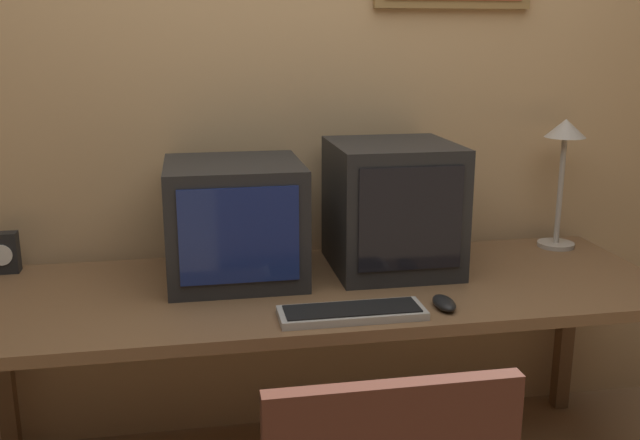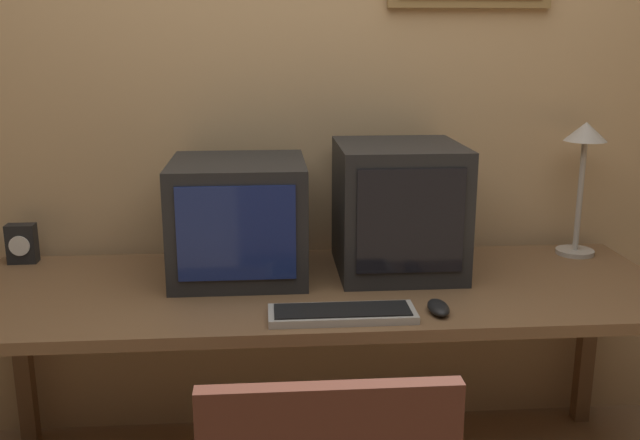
{
  "view_description": "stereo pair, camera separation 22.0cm",
  "coord_description": "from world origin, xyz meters",
  "px_view_note": "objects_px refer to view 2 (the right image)",
  "views": [
    {
      "loc": [
        -0.38,
        -1.24,
        1.47
      ],
      "look_at": [
        0.0,
        0.86,
        0.92
      ],
      "focal_mm": 40.0,
      "sensor_mm": 36.0,
      "label": 1
    },
    {
      "loc": [
        -0.17,
        -1.27,
        1.47
      ],
      "look_at": [
        0.0,
        0.86,
        0.92
      ],
      "focal_mm": 40.0,
      "sensor_mm": 36.0,
      "label": 2
    }
  ],
  "objects_px": {
    "monitor_right": "(398,208)",
    "desk_lamp": "(584,156)",
    "desk_clock": "(22,244)",
    "mouse_near_keyboard": "(438,308)",
    "keyboard_main": "(342,314)",
    "monitor_left": "(239,218)"
  },
  "relations": [
    {
      "from": "monitor_right",
      "to": "desk_lamp",
      "type": "distance_m",
      "value": 0.7
    },
    {
      "from": "desk_clock",
      "to": "mouse_near_keyboard",
      "type": "bearing_deg",
      "value": -23.3
    },
    {
      "from": "keyboard_main",
      "to": "monitor_left",
      "type": "bearing_deg",
      "value": 126.01
    },
    {
      "from": "keyboard_main",
      "to": "desk_clock",
      "type": "height_order",
      "value": "desk_clock"
    },
    {
      "from": "monitor_left",
      "to": "mouse_near_keyboard",
      "type": "distance_m",
      "value": 0.72
    },
    {
      "from": "monitor_left",
      "to": "desk_clock",
      "type": "height_order",
      "value": "monitor_left"
    },
    {
      "from": "monitor_right",
      "to": "mouse_near_keyboard",
      "type": "distance_m",
      "value": 0.45
    },
    {
      "from": "keyboard_main",
      "to": "desk_lamp",
      "type": "distance_m",
      "value": 1.11
    },
    {
      "from": "keyboard_main",
      "to": "desk_lamp",
      "type": "bearing_deg",
      "value": 30.7
    },
    {
      "from": "monitor_right",
      "to": "desk_clock",
      "type": "relative_size",
      "value": 3.11
    },
    {
      "from": "monitor_right",
      "to": "keyboard_main",
      "type": "distance_m",
      "value": 0.51
    },
    {
      "from": "monitor_left",
      "to": "monitor_right",
      "type": "bearing_deg",
      "value": 0.63
    },
    {
      "from": "monitor_left",
      "to": "desk_clock",
      "type": "relative_size",
      "value": 3.17
    },
    {
      "from": "keyboard_main",
      "to": "mouse_near_keyboard",
      "type": "bearing_deg",
      "value": 2.98
    },
    {
      "from": "monitor_left",
      "to": "desk_clock",
      "type": "bearing_deg",
      "value": 166.62
    },
    {
      "from": "mouse_near_keyboard",
      "to": "desk_lamp",
      "type": "relative_size",
      "value": 0.24
    },
    {
      "from": "monitor_left",
      "to": "mouse_near_keyboard",
      "type": "xyz_separation_m",
      "value": [
        0.57,
        -0.39,
        -0.17
      ]
    },
    {
      "from": "keyboard_main",
      "to": "desk_clock",
      "type": "bearing_deg",
      "value": 150.85
    },
    {
      "from": "mouse_near_keyboard",
      "to": "monitor_left",
      "type": "bearing_deg",
      "value": 145.56
    },
    {
      "from": "monitor_left",
      "to": "desk_lamp",
      "type": "xyz_separation_m",
      "value": [
        1.2,
        0.13,
        0.17
      ]
    },
    {
      "from": "monitor_left",
      "to": "monitor_right",
      "type": "height_order",
      "value": "monitor_right"
    },
    {
      "from": "desk_clock",
      "to": "monitor_right",
      "type": "bearing_deg",
      "value": -7.74
    }
  ]
}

